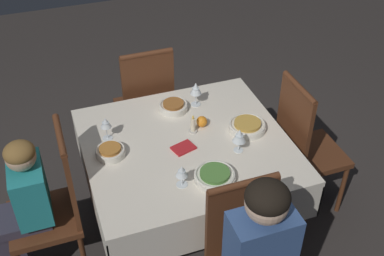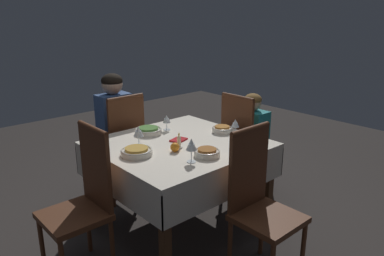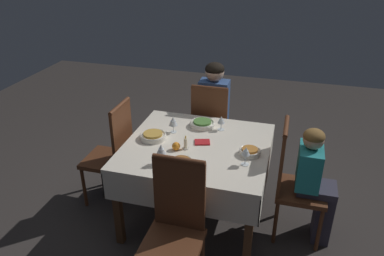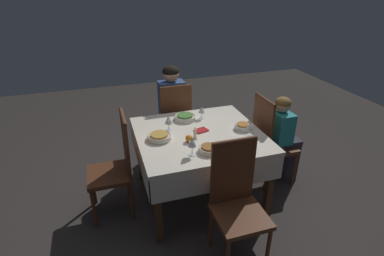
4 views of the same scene
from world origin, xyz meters
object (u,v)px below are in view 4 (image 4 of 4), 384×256
object	(u,v)px
orange_fruit	(189,138)
dining_table	(199,142)
person_adult_denim	(171,106)
chair_west	(116,163)
bowl_south	(209,149)
candle_centerpiece	(195,135)
napkin_red_folded	(201,130)
bowl_east	(243,126)
chair_south	(237,199)
wine_glass_south	(192,142)
bowl_north	(185,117)
bowl_west	(159,136)
wine_glass_north	(202,110)
chair_east	(269,139)
wine_glass_east	(250,126)
chair_north	(174,121)
person_child_teal	(283,136)
wine_glass_west	(169,120)

from	to	relation	value
orange_fruit	dining_table	bearing A→B (deg)	41.70
dining_table	person_adult_denim	world-z (taller)	person_adult_denim
chair_west	bowl_south	distance (m)	0.89
candle_centerpiece	napkin_red_folded	size ratio (longest dim) A/B	0.81
bowl_east	chair_south	bearing A→B (deg)	-118.53
bowl_east	orange_fruit	world-z (taller)	orange_fruit
wine_glass_south	candle_centerpiece	world-z (taller)	wine_glass_south
bowl_north	bowl_west	bearing A→B (deg)	-135.62
chair_south	bowl_north	bearing A→B (deg)	94.82
chair_west	bowl_west	world-z (taller)	chair_west
wine_glass_north	bowl_east	bearing A→B (deg)	-49.83
chair_west	napkin_red_folded	xyz separation A→B (m)	(0.84, 0.01, 0.21)
chair_east	wine_glass_east	world-z (taller)	chair_east
chair_south	wine_glass_east	world-z (taller)	chair_south
orange_fruit	bowl_west	bearing A→B (deg)	152.56
chair_north	person_child_teal	xyz separation A→B (m)	(1.03, -0.75, 0.01)
wine_glass_north	chair_east	bearing A→B (deg)	-24.54
person_adult_denim	bowl_north	size ratio (longest dim) A/B	5.31
chair_north	bowl_west	world-z (taller)	chair_north
chair_south	wine_glass_south	world-z (taller)	chair_south
wine_glass_east	person_child_teal	bearing A→B (deg)	21.66
person_child_teal	wine_glass_west	bearing A→B (deg)	83.32
chair_south	chair_west	bearing A→B (deg)	136.98
bowl_south	napkin_red_folded	size ratio (longest dim) A/B	1.24
person_adult_denim	wine_glass_north	world-z (taller)	person_adult_denim
orange_fruit	wine_glass_east	bearing A→B (deg)	-7.09
chair_north	napkin_red_folded	size ratio (longest dim) A/B	6.88
chair_west	orange_fruit	xyz separation A→B (m)	(0.66, -0.16, 0.24)
chair_west	person_child_teal	distance (m)	1.78
chair_east	bowl_east	size ratio (longest dim) A/B	6.02
bowl_north	bowl_east	bearing A→B (deg)	-38.40
bowl_east	orange_fruit	bearing A→B (deg)	-171.78
bowl_west	dining_table	bearing A→B (deg)	-0.32
person_child_teal	bowl_north	xyz separation A→B (m)	(-1.02, 0.32, 0.22)
person_child_teal	wine_glass_west	size ratio (longest dim) A/B	6.62
bowl_south	chair_north	bearing A→B (deg)	91.18
wine_glass_south	napkin_red_folded	size ratio (longest dim) A/B	1.13
wine_glass_south	chair_north	bearing A→B (deg)	83.32
person_adult_denim	bowl_north	bearing A→B (deg)	91.12
person_child_teal	bowl_south	world-z (taller)	person_child_teal
wine_glass_west	orange_fruit	bearing A→B (deg)	-67.85
chair_east	chair_south	world-z (taller)	same
bowl_west	napkin_red_folded	xyz separation A→B (m)	(0.42, 0.04, -0.02)
chair_west	bowl_west	bearing A→B (deg)	85.98
chair_west	wine_glass_south	xyz separation A→B (m)	(0.62, -0.39, 0.33)
orange_fruit	napkin_red_folded	world-z (taller)	orange_fruit
wine_glass_north	wine_glass_south	xyz separation A→B (m)	(-0.32, -0.68, 0.03)
chair_west	orange_fruit	distance (m)	0.72
chair_east	bowl_south	size ratio (longest dim) A/B	5.55
chair_south	wine_glass_east	size ratio (longest dim) A/B	6.78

